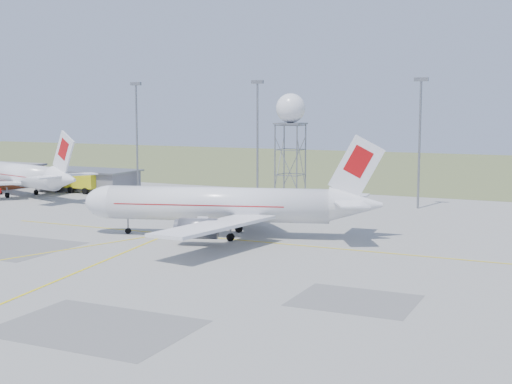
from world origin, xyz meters
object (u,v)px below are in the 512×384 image
at_px(radar_tower, 290,140).
at_px(fire_truck, 78,183).
at_px(airliner_main, 223,205).
at_px(airliner_far, 17,175).

bearing_deg(radar_tower, fire_truck, -169.34).
xyz_separation_m(airliner_main, radar_tower, (-5.81, 36.06, 6.33)).
bearing_deg(airliner_main, radar_tower, -97.38).
relative_size(airliner_main, airliner_far, 1.06).
bearing_deg(fire_truck, airliner_far, -125.70).
relative_size(airliner_main, radar_tower, 2.02).
bearing_deg(fire_truck, radar_tower, 13.97).
bearing_deg(airliner_far, fire_truck, -111.32).
height_order(airliner_main, radar_tower, radar_tower).
distance_m(radar_tower, fire_truck, 41.37).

